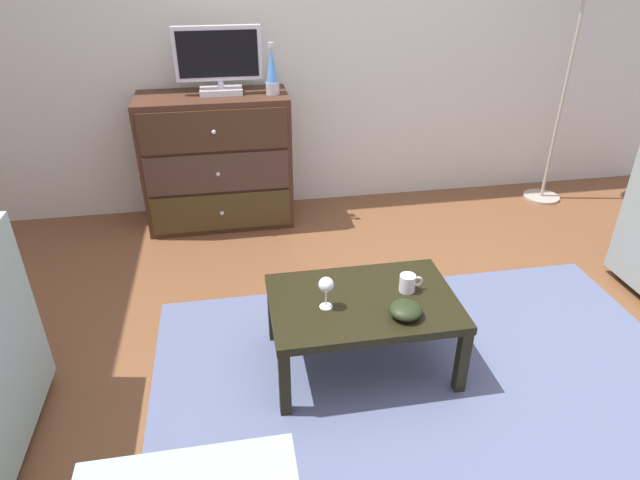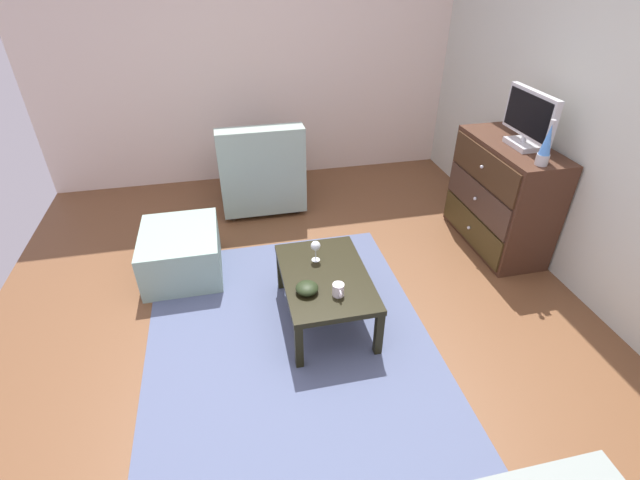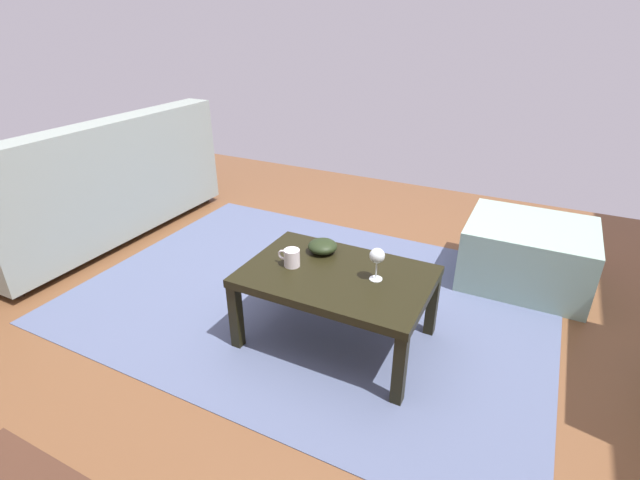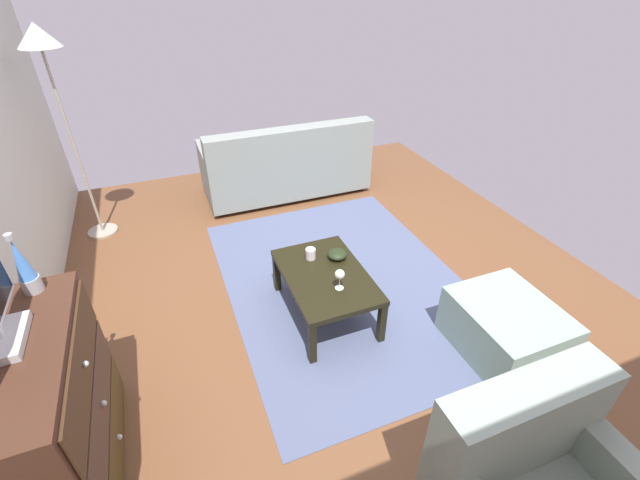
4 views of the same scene
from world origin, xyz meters
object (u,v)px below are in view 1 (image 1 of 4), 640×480
at_px(lava_lamp, 272,72).
at_px(mug, 408,283).
at_px(dresser, 218,161).
at_px(coffee_table, 363,307).
at_px(wine_glass, 326,286).
at_px(tv, 218,60).
at_px(bowl_decorative, 406,310).

distance_m(lava_lamp, mug, 1.80).
height_order(dresser, coffee_table, dresser).
distance_m(coffee_table, wine_glass, 0.25).
distance_m(coffee_table, mug, 0.24).
height_order(coffee_table, wine_glass, wine_glass).
distance_m(tv, mug, 2.00).
xyz_separation_m(dresser, tv, (0.07, 0.02, 0.69)).
bearing_deg(mug, dresser, 117.68).
distance_m(tv, coffee_table, 1.99).
xyz_separation_m(wine_glass, bowl_decorative, (0.33, -0.13, -0.08)).
relative_size(dresser, coffee_table, 1.17).
bearing_deg(wine_glass, dresser, 105.10).
bearing_deg(coffee_table, wine_glass, -171.04).
xyz_separation_m(dresser, mug, (0.87, -1.66, -0.04)).
height_order(dresser, tv, tv).
bearing_deg(mug, coffee_table, -171.47).
xyz_separation_m(wine_glass, mug, (0.41, 0.06, -0.07)).
distance_m(dresser, tv, 0.69).
xyz_separation_m(lava_lamp, wine_glass, (0.06, -1.67, -0.58)).
relative_size(tv, lava_lamp, 1.71).
distance_m(wine_glass, bowl_decorative, 0.37).
xyz_separation_m(tv, coffee_table, (0.58, -1.71, -0.82)).
relative_size(lava_lamp, wine_glass, 2.10).
height_order(tv, lava_lamp, tv).
bearing_deg(wine_glass, mug, 8.72).
xyz_separation_m(lava_lamp, mug, (0.46, -1.61, -0.65)).
xyz_separation_m(mug, bowl_decorative, (-0.07, -0.19, -0.01)).
bearing_deg(coffee_table, bowl_decorative, -45.89).
height_order(coffee_table, bowl_decorative, bowl_decorative).
height_order(tv, coffee_table, tv).
distance_m(tv, wine_glass, 1.90).
relative_size(dresser, tv, 1.80).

